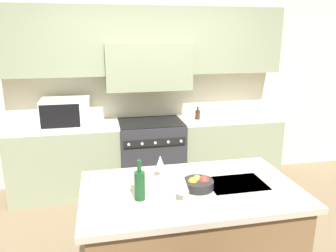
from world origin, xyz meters
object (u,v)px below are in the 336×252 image
object	(u,v)px
range_stove	(151,155)
wine_glass_far	(160,163)
oil_bottle_on_counter	(198,114)
wine_bottle	(140,185)
fruit_bowl	(198,183)
microwave	(66,112)
wine_glass_near	(184,186)

from	to	relation	value
range_stove	wine_glass_far	xyz separation A→B (m)	(-0.20, -1.76, 0.60)
oil_bottle_on_counter	wine_bottle	bearing A→B (deg)	-116.78
wine_bottle	fruit_bowl	size ratio (longest dim) A/B	1.26
wine_bottle	fruit_bowl	bearing A→B (deg)	9.94
wine_bottle	microwave	bearing A→B (deg)	107.46
microwave	wine_glass_far	distance (m)	1.98
range_stove	wine_bottle	xyz separation A→B (m)	(-0.40, -2.09, 0.58)
wine_bottle	oil_bottle_on_counter	size ratio (longest dim) A/B	1.68
microwave	wine_glass_far	size ratio (longest dim) A/B	3.16
wine_bottle	oil_bottle_on_counter	xyz separation A→B (m)	(1.05, 2.08, -0.04)
microwave	oil_bottle_on_counter	world-z (taller)	microwave
wine_bottle	range_stove	bearing A→B (deg)	79.05
microwave	wine_bottle	distance (m)	2.21
microwave	fruit_bowl	xyz separation A→B (m)	(1.11, -2.03, -0.14)
wine_bottle	wine_glass_far	size ratio (longest dim) A/B	1.57
range_stove	wine_glass_far	bearing A→B (deg)	-96.42
wine_bottle	wine_glass_near	world-z (taller)	wine_bottle
wine_bottle	wine_glass_far	distance (m)	0.39
microwave	wine_glass_far	world-z (taller)	microwave
wine_glass_far	wine_glass_near	bearing A→B (deg)	-79.52
wine_glass_far	range_stove	bearing A→B (deg)	83.58
fruit_bowl	oil_bottle_on_counter	size ratio (longest dim) A/B	1.33
range_stove	wine_glass_near	distance (m)	2.28
wine_bottle	wine_glass_near	distance (m)	0.31
microwave	fruit_bowl	bearing A→B (deg)	-61.27
wine_glass_far	fruit_bowl	distance (m)	0.36
microwave	wine_glass_near	distance (m)	2.41
wine_glass_far	wine_bottle	bearing A→B (deg)	-121.92
wine_glass_near	wine_bottle	bearing A→B (deg)	159.28
microwave	wine_glass_near	xyz separation A→B (m)	(0.95, -2.22, -0.05)
microwave	wine_glass_far	bearing A→B (deg)	-63.93
wine_glass_far	oil_bottle_on_counter	xyz separation A→B (m)	(0.84, 1.75, -0.06)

